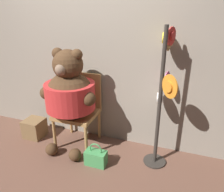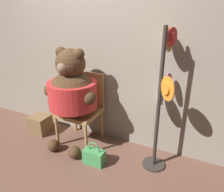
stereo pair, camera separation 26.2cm
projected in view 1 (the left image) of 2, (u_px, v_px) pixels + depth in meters
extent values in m
plane|color=brown|center=(68.00, 161.00, 2.79)|extent=(14.00, 14.00, 0.00)
cube|color=gray|center=(89.00, 58.00, 2.99)|extent=(8.00, 0.10, 2.34)
cylinder|color=#B2844C|center=(54.00, 134.00, 2.96)|extent=(0.04, 0.04, 0.44)
cylinder|color=#B2844C|center=(86.00, 141.00, 2.81)|extent=(0.04, 0.04, 0.44)
cylinder|color=#B2844C|center=(71.00, 120.00, 3.34)|extent=(0.04, 0.04, 0.44)
cylinder|color=#B2844C|center=(99.00, 125.00, 3.20)|extent=(0.04, 0.04, 0.44)
cube|color=#B2844C|center=(77.00, 114.00, 2.98)|extent=(0.53, 0.50, 0.05)
cube|color=#B2844C|center=(83.00, 90.00, 3.08)|extent=(0.53, 0.04, 0.50)
sphere|color=#4C331E|center=(70.00, 96.00, 2.82)|extent=(0.63, 0.63, 0.63)
cylinder|color=red|center=(70.00, 96.00, 2.82)|extent=(0.64, 0.64, 0.35)
sphere|color=#4C331E|center=(68.00, 65.00, 2.66)|extent=(0.38, 0.38, 0.38)
sphere|color=#4C331E|center=(57.00, 53.00, 2.65)|extent=(0.14, 0.14, 0.14)
sphere|color=#4C331E|center=(77.00, 55.00, 2.57)|extent=(0.14, 0.14, 0.14)
sphere|color=#7A604C|center=(61.00, 70.00, 2.53)|extent=(0.14, 0.14, 0.14)
sphere|color=#4C331E|center=(47.00, 93.00, 2.83)|extent=(0.18, 0.18, 0.18)
sphere|color=#4C331E|center=(89.00, 99.00, 2.64)|extent=(0.18, 0.18, 0.18)
sphere|color=#4C331E|center=(52.00, 149.00, 2.88)|extent=(0.16, 0.16, 0.16)
sphere|color=#4C331E|center=(75.00, 155.00, 2.77)|extent=(0.16, 0.16, 0.16)
cylinder|color=#332D28|center=(154.00, 161.00, 2.77)|extent=(0.28, 0.28, 0.02)
cylinder|color=#332D28|center=(160.00, 102.00, 2.46)|extent=(0.04, 0.04, 1.67)
cylinder|color=orange|center=(170.00, 87.00, 2.24)|extent=(0.18, 0.20, 0.25)
cylinder|color=orange|center=(170.00, 87.00, 2.24)|extent=(0.12, 0.13, 0.12)
cylinder|color=#D16693|center=(167.00, 80.00, 2.54)|extent=(0.05, 0.21, 0.21)
cylinder|color=#D16693|center=(167.00, 80.00, 2.54)|extent=(0.06, 0.11, 0.10)
cylinder|color=yellow|center=(166.00, 38.00, 2.36)|extent=(0.03, 0.24, 0.24)
cylinder|color=yellow|center=(166.00, 38.00, 2.36)|extent=(0.09, 0.12, 0.12)
cylinder|color=silver|center=(160.00, 98.00, 2.60)|extent=(0.05, 0.25, 0.26)
cylinder|color=silver|center=(160.00, 98.00, 2.60)|extent=(0.08, 0.13, 0.12)
cylinder|color=red|center=(171.00, 36.00, 2.28)|extent=(0.08, 0.19, 0.20)
cylinder|color=red|center=(171.00, 36.00, 2.28)|extent=(0.08, 0.11, 0.09)
cylinder|color=tan|center=(169.00, 42.00, 2.37)|extent=(0.03, 0.20, 0.20)
cylinder|color=tan|center=(169.00, 42.00, 2.37)|extent=(0.08, 0.10, 0.10)
cube|color=#479E56|center=(96.00, 158.00, 2.70)|extent=(0.26, 0.14, 0.19)
torus|color=#479E56|center=(96.00, 149.00, 2.65)|extent=(0.16, 0.02, 0.16)
cube|color=brown|center=(35.00, 128.00, 3.28)|extent=(0.27, 0.27, 0.27)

